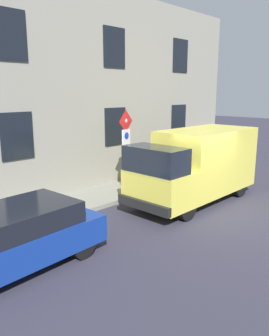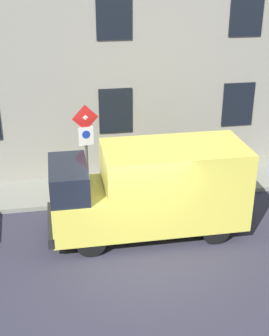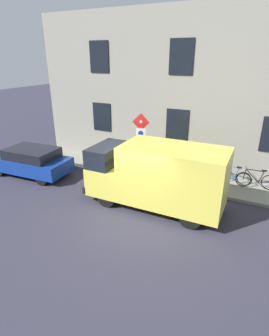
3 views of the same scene
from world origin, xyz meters
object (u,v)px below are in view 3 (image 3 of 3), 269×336
object	(u,v)px
bicycle_black	(256,180)
sign_post_stacked	(141,137)
delivery_van	(158,175)
parked_hatchback	(31,161)
pedestrian	(193,163)
bicycle_blue	(232,176)
bicycle_green	(209,172)

from	to	relation	value
bicycle_black	sign_post_stacked	bearing A→B (deg)	5.41
delivery_van	parked_hatchback	size ratio (longest dim) A/B	1.31
bicycle_black	pedestrian	bearing A→B (deg)	5.13
sign_post_stacked	bicycle_black	world-z (taller)	sign_post_stacked
sign_post_stacked	parked_hatchback	bearing A→B (deg)	108.91
delivery_van	bicycle_blue	xyz separation A→B (m)	(3.11, -2.39, -0.82)
bicycle_blue	bicycle_green	world-z (taller)	same
pedestrian	delivery_van	bearing A→B (deg)	16.24
bicycle_black	pedestrian	size ratio (longest dim) A/B	0.99
bicycle_blue	pedestrian	bearing A→B (deg)	28.82
pedestrian	sign_post_stacked	bearing A→B (deg)	-43.26
delivery_van	bicycle_black	bearing A→B (deg)	-137.31
bicycle_black	bicycle_green	size ratio (longest dim) A/B	1.00
bicycle_black	bicycle_blue	size ratio (longest dim) A/B	0.99
bicycle_blue	bicycle_green	size ratio (longest dim) A/B	1.00
parked_hatchback	bicycle_blue	world-z (taller)	parked_hatchback
sign_post_stacked	delivery_van	world-z (taller)	sign_post_stacked
delivery_van	pedestrian	size ratio (longest dim) A/B	3.10
parked_hatchback	bicycle_blue	size ratio (longest dim) A/B	2.38
bicycle_black	bicycle_blue	xyz separation A→B (m)	(0.00, 1.00, 0.00)
pedestrian	bicycle_blue	bearing A→B (deg)	143.71
bicycle_blue	bicycle_green	distance (m)	1.00
delivery_van	bicycle_black	size ratio (longest dim) A/B	3.12
delivery_van	parked_hatchback	xyz separation A→B (m)	(0.15, 6.71, -0.60)
sign_post_stacked	bicycle_green	distance (m)	3.58
delivery_van	sign_post_stacked	bearing A→B (deg)	-50.31
sign_post_stacked	bicycle_green	xyz separation A→B (m)	(1.20, -2.97, -1.61)
parked_hatchback	sign_post_stacked	bearing A→B (deg)	-164.13
bicycle_green	bicycle_black	bearing A→B (deg)	176.58
sign_post_stacked	pedestrian	xyz separation A→B (m)	(0.57, -2.32, -1.05)
bicycle_black	bicycle_blue	world-z (taller)	same
parked_hatchback	bicycle_green	xyz separation A→B (m)	(2.96, -8.10, -0.22)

